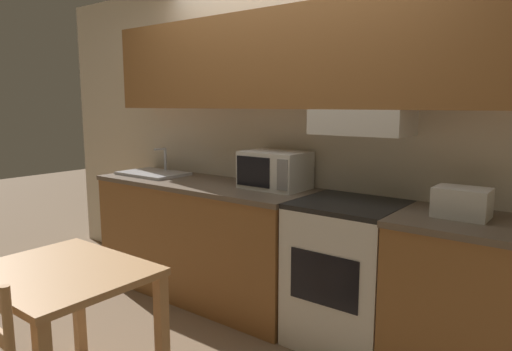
# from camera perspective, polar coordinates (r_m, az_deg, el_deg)

# --- Properties ---
(ground_plane) EXTENTS (16.00, 16.00, 0.00)m
(ground_plane) POSITION_cam_1_polar(r_m,az_deg,el_deg) (3.72, 4.85, -15.42)
(ground_plane) COLOR #7F664C
(wall_back) EXTENTS (5.61, 0.38, 2.55)m
(wall_back) POSITION_cam_1_polar(r_m,az_deg,el_deg) (3.33, 4.76, 9.13)
(wall_back) COLOR silver
(wall_back) RESTS_ON ground_plane
(lower_counter_main) EXTENTS (1.88, 0.65, 0.93)m
(lower_counter_main) POSITION_cam_1_polar(r_m,az_deg,el_deg) (3.72, -6.63, -7.81)
(lower_counter_main) COLOR #936033
(lower_counter_main) RESTS_ON ground_plane
(lower_counter_right_stub) EXTENTS (0.71, 0.65, 0.93)m
(lower_counter_right_stub) POSITION_cam_1_polar(r_m,az_deg,el_deg) (2.82, 24.03, -14.12)
(lower_counter_right_stub) COLOR #936033
(lower_counter_right_stub) RESTS_ON ground_plane
(stove_range) EXTENTS (0.64, 0.62, 0.93)m
(stove_range) POSITION_cam_1_polar(r_m,az_deg,el_deg) (3.04, 11.27, -11.87)
(stove_range) COLOR white
(stove_range) RESTS_ON ground_plane
(microwave) EXTENTS (0.46, 0.33, 0.27)m
(microwave) POSITION_cam_1_polar(r_m,az_deg,el_deg) (3.29, 2.37, 0.70)
(microwave) COLOR white
(microwave) RESTS_ON lower_counter_main
(toaster) EXTENTS (0.29, 0.20, 0.16)m
(toaster) POSITION_cam_1_polar(r_m,az_deg,el_deg) (2.70, 24.34, -3.07)
(toaster) COLOR white
(toaster) RESTS_ON lower_counter_right_stub
(sink_basin) EXTENTS (0.57, 0.38, 0.23)m
(sink_basin) POSITION_cam_1_polar(r_m,az_deg,el_deg) (4.04, -12.74, 0.31)
(sink_basin) COLOR #B7BABF
(sink_basin) RESTS_ON lower_counter_main
(dining_table) EXTENTS (0.84, 0.69, 0.72)m
(dining_table) POSITION_cam_1_polar(r_m,az_deg,el_deg) (2.55, -23.06, -13.30)
(dining_table) COLOR tan
(dining_table) RESTS_ON ground_plane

